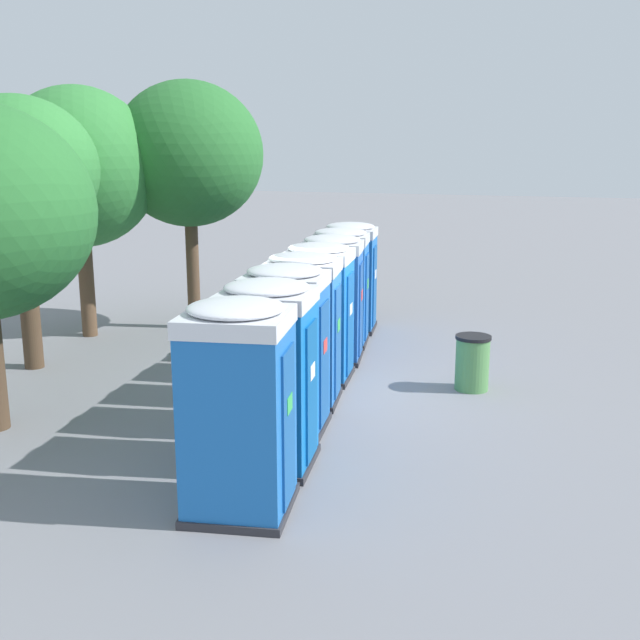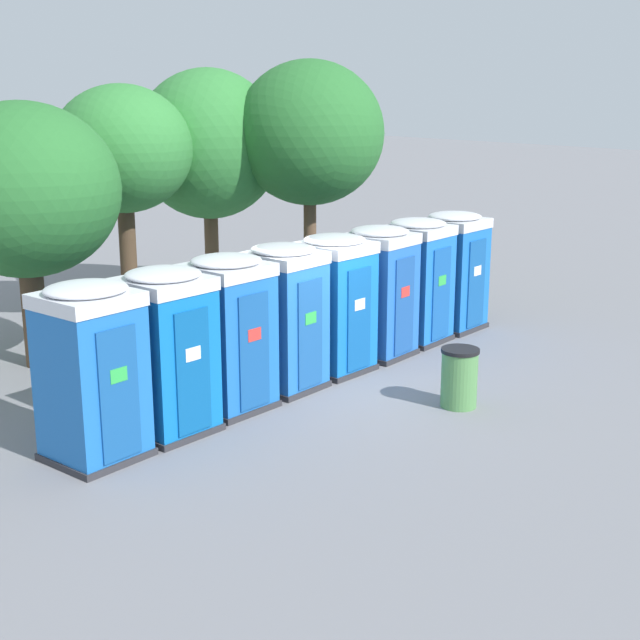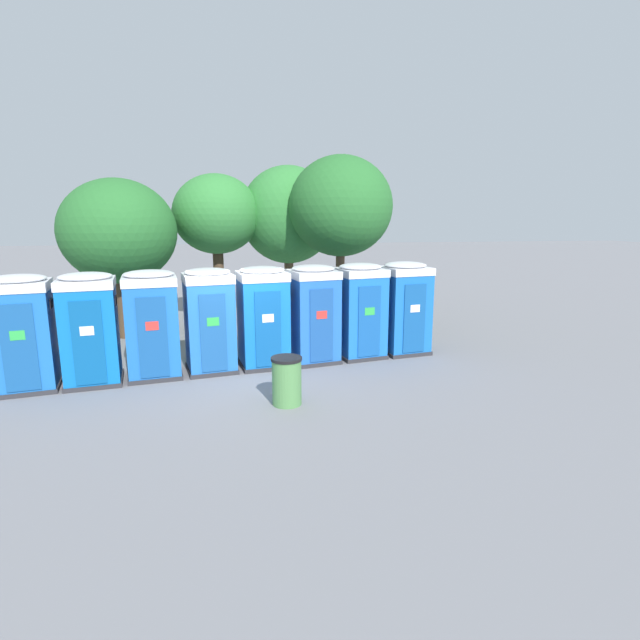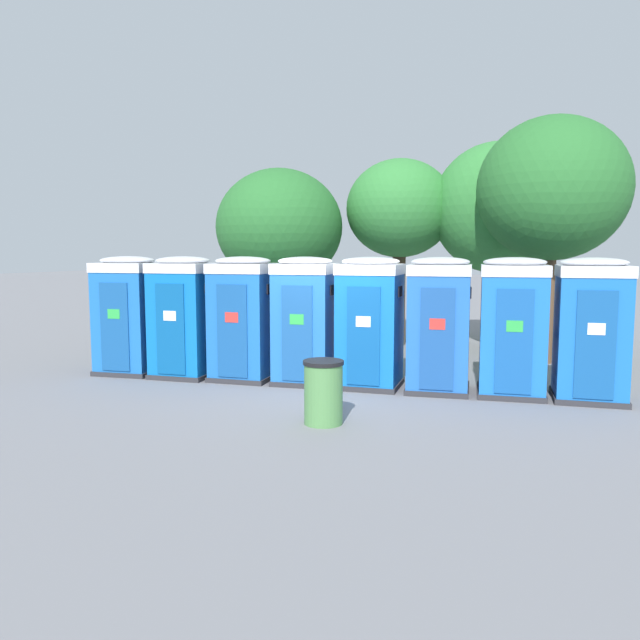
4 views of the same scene
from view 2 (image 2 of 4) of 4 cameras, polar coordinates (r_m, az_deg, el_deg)
name	(u,v)px [view 2 (image 2 of 4)]	position (r m, az deg, el deg)	size (l,w,h in m)	color
ground_plane	(334,385)	(15.76, 0.92, -4.17)	(120.00, 120.00, 0.00)	slate
portapotty_0	(92,371)	(12.73, -14.41, -3.20)	(1.44, 1.41, 2.54)	#2D2D33
portapotty_1	(167,351)	(13.48, -9.78, -1.95)	(1.38, 1.37, 2.54)	#2D2D33
portapotty_2	(228,332)	(14.36, -5.88, -0.78)	(1.39, 1.37, 2.54)	#2D2D33
portapotty_3	(284,316)	(15.28, -2.30, 0.23)	(1.36, 1.39, 2.54)	#2D2D33
portapotty_4	(335,303)	(16.23, 0.94, 1.10)	(1.36, 1.36, 2.54)	#2D2D33
portapotty_5	(380,291)	(17.23, 3.83, 1.87)	(1.38, 1.40, 2.54)	#2D2D33
portapotty_6	(417,280)	(18.31, 6.23, 2.57)	(1.41, 1.41, 2.54)	#2D2D33
portapotty_7	(453,270)	(19.38, 8.53, 3.17)	(1.40, 1.38, 2.54)	#2D2D33
street_tree_0	(310,134)	(20.89, -0.66, 11.83)	(3.44, 3.44, 5.73)	brown
street_tree_1	(24,191)	(17.03, -18.41, 7.81)	(3.45, 3.45, 4.88)	#4C3826
street_tree_2	(123,151)	(19.72, -12.52, 10.53)	(2.98, 2.98, 5.18)	#4C3826
street_tree_3	(209,145)	(21.50, -7.14, 11.06)	(3.46, 3.46, 5.55)	brown
trash_can	(459,377)	(14.75, 8.91, -3.65)	(0.63, 0.63, 0.99)	#518C4C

